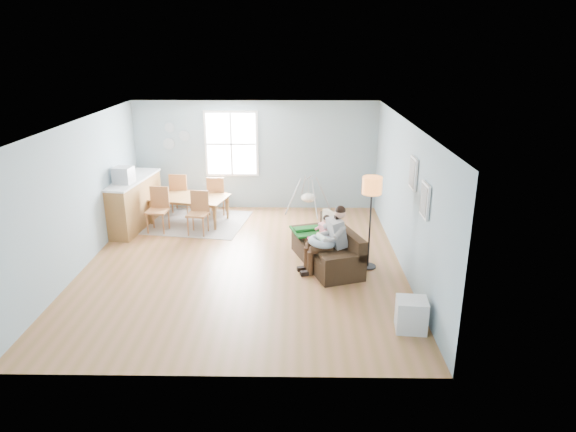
{
  "coord_description": "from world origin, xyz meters",
  "views": [
    {
      "loc": [
        0.99,
        -9.02,
        4.07
      ],
      "look_at": [
        0.85,
        -0.09,
        1.0
      ],
      "focal_mm": 32.0,
      "sensor_mm": 36.0,
      "label": 1
    }
  ],
  "objects_px": {
    "storage_cube": "(411,315)",
    "counter": "(133,202)",
    "monitor": "(123,175)",
    "floor_lamp": "(372,193)",
    "chair_sw": "(158,206)",
    "dining_table": "(189,210)",
    "toddler": "(323,230)",
    "chair_nw": "(180,190)",
    "father": "(329,237)",
    "chair_ne": "(216,193)",
    "baby_swing": "(308,197)",
    "sofa": "(329,251)",
    "chair_se": "(199,210)"
  },
  "relations": [
    {
      "from": "chair_sw",
      "to": "chair_nw",
      "type": "bearing_deg",
      "value": 80.52
    },
    {
      "from": "dining_table",
      "to": "monitor",
      "type": "distance_m",
      "value": 1.73
    },
    {
      "from": "sofa",
      "to": "monitor",
      "type": "relative_size",
      "value": 4.67
    },
    {
      "from": "storage_cube",
      "to": "monitor",
      "type": "distance_m",
      "value": 6.82
    },
    {
      "from": "storage_cube",
      "to": "father",
      "type": "bearing_deg",
      "value": 117.77
    },
    {
      "from": "chair_sw",
      "to": "counter",
      "type": "xyz_separation_m",
      "value": [
        -0.63,
        0.24,
        0.01
      ]
    },
    {
      "from": "chair_ne",
      "to": "toddler",
      "type": "bearing_deg",
      "value": -48.31
    },
    {
      "from": "dining_table",
      "to": "monitor",
      "type": "height_order",
      "value": "monitor"
    },
    {
      "from": "chair_se",
      "to": "monitor",
      "type": "distance_m",
      "value": 1.76
    },
    {
      "from": "chair_se",
      "to": "monitor",
      "type": "bearing_deg",
      "value": 179.82
    },
    {
      "from": "sofa",
      "to": "chair_ne",
      "type": "height_order",
      "value": "chair_ne"
    },
    {
      "from": "storage_cube",
      "to": "counter",
      "type": "xyz_separation_m",
      "value": [
        -5.39,
        4.38,
        0.33
      ]
    },
    {
      "from": "storage_cube",
      "to": "chair_sw",
      "type": "height_order",
      "value": "chair_sw"
    },
    {
      "from": "sofa",
      "to": "baby_swing",
      "type": "distance_m",
      "value": 3.11
    },
    {
      "from": "father",
      "to": "chair_nw",
      "type": "distance_m",
      "value": 4.8
    },
    {
      "from": "father",
      "to": "baby_swing",
      "type": "relative_size",
      "value": 1.06
    },
    {
      "from": "toddler",
      "to": "dining_table",
      "type": "xyz_separation_m",
      "value": [
        -3.01,
        2.19,
        -0.32
      ]
    },
    {
      "from": "storage_cube",
      "to": "sofa",
      "type": "bearing_deg",
      "value": 114.29
    },
    {
      "from": "monitor",
      "to": "baby_swing",
      "type": "distance_m",
      "value": 4.38
    },
    {
      "from": "chair_ne",
      "to": "baby_swing",
      "type": "xyz_separation_m",
      "value": [
        2.24,
        0.19,
        -0.15
      ]
    },
    {
      "from": "floor_lamp",
      "to": "counter",
      "type": "height_order",
      "value": "floor_lamp"
    },
    {
      "from": "chair_nw",
      "to": "monitor",
      "type": "bearing_deg",
      "value": -122.13
    },
    {
      "from": "sofa",
      "to": "chair_sw",
      "type": "height_order",
      "value": "chair_sw"
    },
    {
      "from": "counter",
      "to": "father",
      "type": "bearing_deg",
      "value": -28.25
    },
    {
      "from": "storage_cube",
      "to": "chair_sw",
      "type": "distance_m",
      "value": 6.31
    },
    {
      "from": "sofa",
      "to": "monitor",
      "type": "height_order",
      "value": "monitor"
    },
    {
      "from": "toddler",
      "to": "storage_cube",
      "type": "height_order",
      "value": "toddler"
    },
    {
      "from": "toddler",
      "to": "floor_lamp",
      "type": "relative_size",
      "value": 0.41
    },
    {
      "from": "chair_sw",
      "to": "monitor",
      "type": "bearing_deg",
      "value": -167.83
    },
    {
      "from": "toddler",
      "to": "chair_nw",
      "type": "relative_size",
      "value": 0.72
    },
    {
      "from": "floor_lamp",
      "to": "storage_cube",
      "type": "distance_m",
      "value": 2.53
    },
    {
      "from": "floor_lamp",
      "to": "chair_sw",
      "type": "xyz_separation_m",
      "value": [
        -4.43,
        1.93,
        -0.89
      ]
    },
    {
      "from": "chair_ne",
      "to": "baby_swing",
      "type": "height_order",
      "value": "chair_ne"
    },
    {
      "from": "chair_se",
      "to": "chair_ne",
      "type": "xyz_separation_m",
      "value": [
        0.21,
        1.26,
        0.01
      ]
    },
    {
      "from": "father",
      "to": "floor_lamp",
      "type": "relative_size",
      "value": 0.71
    },
    {
      "from": "storage_cube",
      "to": "chair_se",
      "type": "xyz_separation_m",
      "value": [
        -3.84,
        3.99,
        0.3
      ]
    },
    {
      "from": "storage_cube",
      "to": "dining_table",
      "type": "xyz_separation_m",
      "value": [
        -4.2,
        4.69,
        0.06
      ]
    },
    {
      "from": "father",
      "to": "chair_se",
      "type": "xyz_separation_m",
      "value": [
        -2.75,
        1.92,
        -0.12
      ]
    },
    {
      "from": "floor_lamp",
      "to": "monitor",
      "type": "bearing_deg",
      "value": 160.62
    },
    {
      "from": "toddler",
      "to": "chair_se",
      "type": "xyz_separation_m",
      "value": [
        -2.65,
        1.49,
        -0.09
      ]
    },
    {
      "from": "chair_ne",
      "to": "monitor",
      "type": "distance_m",
      "value": 2.32
    },
    {
      "from": "toddler",
      "to": "chair_ne",
      "type": "xyz_separation_m",
      "value": [
        -2.44,
        2.74,
        -0.08
      ]
    },
    {
      "from": "chair_se",
      "to": "storage_cube",
      "type": "bearing_deg",
      "value": -46.09
    },
    {
      "from": "storage_cube",
      "to": "floor_lamp",
      "type": "bearing_deg",
      "value": 98.57
    },
    {
      "from": "counter",
      "to": "monitor",
      "type": "bearing_deg",
      "value": -94.56
    },
    {
      "from": "father",
      "to": "floor_lamp",
      "type": "height_order",
      "value": "floor_lamp"
    },
    {
      "from": "toddler",
      "to": "chair_sw",
      "type": "bearing_deg",
      "value": 155.41
    },
    {
      "from": "father",
      "to": "baby_swing",
      "type": "distance_m",
      "value": 3.4
    },
    {
      "from": "chair_ne",
      "to": "counter",
      "type": "distance_m",
      "value": 1.96
    },
    {
      "from": "father",
      "to": "chair_sw",
      "type": "xyz_separation_m",
      "value": [
        -3.67,
        2.07,
        -0.09
      ]
    }
  ]
}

